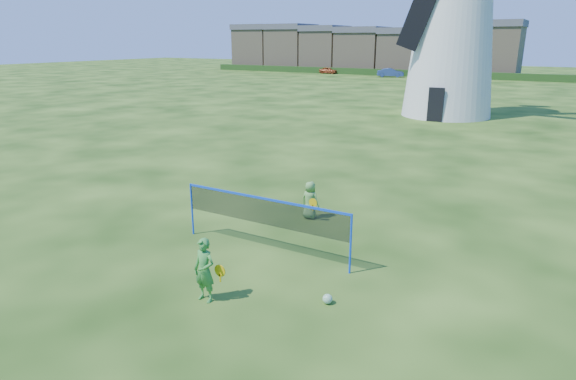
# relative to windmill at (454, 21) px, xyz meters

# --- Properties ---
(ground) EXTENTS (220.00, 220.00, 0.00)m
(ground) POSITION_rel_windmill_xyz_m (1.57, -26.98, -6.77)
(ground) COLOR black
(ground) RESTS_ON ground
(windmill) EXTENTS (15.45, 6.43, 20.14)m
(windmill) POSITION_rel_windmill_xyz_m (0.00, 0.00, 0.00)
(windmill) COLOR white
(windmill) RESTS_ON ground
(badminton_net) EXTENTS (5.05, 0.05, 1.55)m
(badminton_net) POSITION_rel_windmill_xyz_m (1.62, -27.51, -5.63)
(badminton_net) COLOR blue
(badminton_net) RESTS_ON ground
(player_girl) EXTENTS (0.69, 0.38, 1.45)m
(player_girl) POSITION_rel_windmill_xyz_m (1.91, -30.30, -6.04)
(player_girl) COLOR #398A37
(player_girl) RESTS_ON ground
(player_boy) EXTENTS (0.67, 0.44, 1.22)m
(player_boy) POSITION_rel_windmill_xyz_m (1.47, -24.59, -6.16)
(player_boy) COLOR #619A4A
(player_boy) RESTS_ON ground
(play_ball) EXTENTS (0.22, 0.22, 0.22)m
(play_ball) POSITION_rel_windmill_xyz_m (4.29, -29.08, -6.66)
(play_ball) COLOR green
(play_ball) RESTS_ON ground
(terraced_houses) EXTENTS (51.09, 8.40, 8.32)m
(terraced_houses) POSITION_rel_windmill_xyz_m (-25.33, 45.02, -2.76)
(terraced_houses) COLOR #9C8668
(terraced_houses) RESTS_ON ground
(hedge) EXTENTS (62.00, 0.80, 1.00)m
(hedge) POSITION_rel_windmill_xyz_m (-20.43, 39.02, -6.27)
(hedge) COLOR #193814
(hedge) RESTS_ON ground
(car_left) EXTENTS (3.23, 1.42, 1.08)m
(car_left) POSITION_rel_windmill_xyz_m (-28.38, 38.63, -6.22)
(car_left) COLOR #963B1B
(car_left) RESTS_ON ground
(car_right) EXTENTS (4.22, 2.38, 1.32)m
(car_right) POSITION_rel_windmill_xyz_m (-16.76, 36.42, -6.11)
(car_right) COLOR navy
(car_right) RESTS_ON ground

